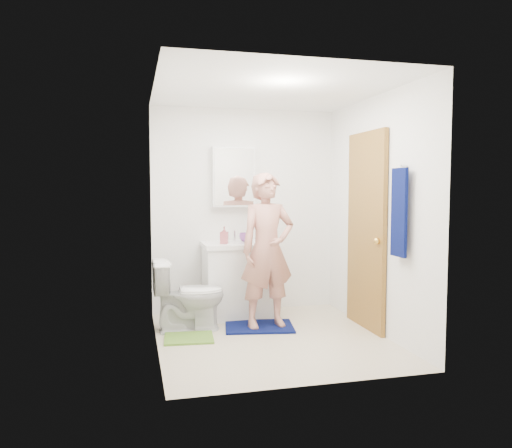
{
  "coord_description": "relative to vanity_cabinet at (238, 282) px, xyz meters",
  "views": [
    {
      "loc": [
        -1.3,
        -4.61,
        1.47
      ],
      "look_at": [
        -0.1,
        0.25,
        1.11
      ],
      "focal_mm": 35.0,
      "sensor_mm": 36.0,
      "label": 1
    }
  ],
  "objects": [
    {
      "name": "floor",
      "position": [
        0.15,
        -0.91,
        -0.41
      ],
      "size": [
        2.2,
        2.4,
        0.02
      ],
      "primitive_type": "cube",
      "color": "beige",
      "rests_on": "ground"
    },
    {
      "name": "ceiling",
      "position": [
        0.15,
        -0.91,
        2.01
      ],
      "size": [
        2.2,
        2.4,
        0.02
      ],
      "primitive_type": "cube",
      "color": "white",
      "rests_on": "ground"
    },
    {
      "name": "wall_back",
      "position": [
        0.15,
        0.3,
        0.8
      ],
      "size": [
        2.2,
        0.02,
        2.4
      ],
      "primitive_type": "cube",
      "color": "white",
      "rests_on": "ground"
    },
    {
      "name": "wall_front",
      "position": [
        0.15,
        -2.12,
        0.8
      ],
      "size": [
        2.2,
        0.02,
        2.4
      ],
      "primitive_type": "cube",
      "color": "white",
      "rests_on": "ground"
    },
    {
      "name": "wall_left",
      "position": [
        -0.96,
        -0.91,
        0.8
      ],
      "size": [
        0.02,
        2.4,
        2.4
      ],
      "primitive_type": "cube",
      "color": "white",
      "rests_on": "ground"
    },
    {
      "name": "wall_right",
      "position": [
        1.26,
        -0.91,
        0.8
      ],
      "size": [
        0.02,
        2.4,
        2.4
      ],
      "primitive_type": "cube",
      "color": "white",
      "rests_on": "ground"
    },
    {
      "name": "vanity_cabinet",
      "position": [
        0.0,
        0.0,
        0.0
      ],
      "size": [
        0.75,
        0.55,
        0.8
      ],
      "primitive_type": "cube",
      "color": "white",
      "rests_on": "floor"
    },
    {
      "name": "countertop",
      "position": [
        0.0,
        0.0,
        0.43
      ],
      "size": [
        0.79,
        0.59,
        0.05
      ],
      "primitive_type": "cube",
      "color": "white",
      "rests_on": "vanity_cabinet"
    },
    {
      "name": "sink_basin",
      "position": [
        0.0,
        0.0,
        0.44
      ],
      "size": [
        0.4,
        0.4,
        0.03
      ],
      "primitive_type": "cylinder",
      "color": "white",
      "rests_on": "countertop"
    },
    {
      "name": "faucet",
      "position": [
        0.0,
        0.18,
        0.51
      ],
      "size": [
        0.03,
        0.03,
        0.12
      ],
      "primitive_type": "cylinder",
      "color": "silver",
      "rests_on": "countertop"
    },
    {
      "name": "medicine_cabinet",
      "position": [
        0.0,
        0.22,
        1.2
      ],
      "size": [
        0.5,
        0.12,
        0.7
      ],
      "primitive_type": "cube",
      "color": "white",
      "rests_on": "wall_back"
    },
    {
      "name": "mirror_panel",
      "position": [
        0.0,
        0.16,
        1.2
      ],
      "size": [
        0.46,
        0.01,
        0.66
      ],
      "primitive_type": "cube",
      "color": "white",
      "rests_on": "wall_back"
    },
    {
      "name": "door",
      "position": [
        1.22,
        -0.76,
        0.62
      ],
      "size": [
        0.05,
        0.8,
        2.05
      ],
      "primitive_type": "cube",
      "color": "#A1702C",
      "rests_on": "ground"
    },
    {
      "name": "door_knob",
      "position": [
        1.18,
        -1.08,
        0.55
      ],
      "size": [
        0.07,
        0.07,
        0.07
      ],
      "primitive_type": "sphere",
      "color": "gold",
      "rests_on": "door"
    },
    {
      "name": "towel",
      "position": [
        1.18,
        -1.48,
        0.85
      ],
      "size": [
        0.03,
        0.24,
        0.8
      ],
      "primitive_type": "cube",
      "color": "#07104A",
      "rests_on": "wall_right"
    },
    {
      "name": "towel_hook",
      "position": [
        1.22,
        -1.48,
        1.27
      ],
      "size": [
        0.06,
        0.02,
        0.02
      ],
      "primitive_type": "cylinder",
      "rotation": [
        0.0,
        1.57,
        0.0
      ],
      "color": "silver",
      "rests_on": "wall_right"
    },
    {
      "name": "toilet",
      "position": [
        -0.61,
        -0.43,
        -0.03
      ],
      "size": [
        0.73,
        0.42,
        0.74
      ],
      "primitive_type": "imported",
      "rotation": [
        0.0,
        0.0,
        1.56
      ],
      "color": "white",
      "rests_on": "floor"
    },
    {
      "name": "bath_mat",
      "position": [
        0.12,
        -0.53,
        -0.39
      ],
      "size": [
        0.78,
        0.62,
        0.02
      ],
      "primitive_type": "cube",
      "rotation": [
        0.0,
        0.0,
        -0.17
      ],
      "color": "#07104A",
      "rests_on": "floor"
    },
    {
      "name": "green_rug",
      "position": [
        -0.64,
        -0.75,
        -0.39
      ],
      "size": [
        0.5,
        0.44,
        0.02
      ],
      "primitive_type": "cube",
      "rotation": [
        0.0,
        0.0,
        -0.09
      ],
      "color": "olive",
      "rests_on": "floor"
    },
    {
      "name": "soap_dispenser",
      "position": [
        -0.17,
        -0.08,
        0.55
      ],
      "size": [
        0.11,
        0.11,
        0.19
      ],
      "primitive_type": "imported",
      "rotation": [
        0.0,
        0.0,
        -0.3
      ],
      "color": "#AD5058",
      "rests_on": "countertop"
    },
    {
      "name": "toothbrush_cup",
      "position": [
        0.11,
        0.08,
        0.5
      ],
      "size": [
        0.16,
        0.16,
        0.1
      ],
      "primitive_type": "imported",
      "rotation": [
        0.0,
        0.0,
        -0.33
      ],
      "color": "#7F4190",
      "rests_on": "countertop"
    },
    {
      "name": "man",
      "position": [
        0.2,
        -0.56,
        0.43
      ],
      "size": [
        0.63,
        0.45,
        1.61
      ],
      "primitive_type": "imported",
      "rotation": [
        0.0,
        0.0,
        0.12
      ],
      "color": "tan",
      "rests_on": "bath_mat"
    }
  ]
}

